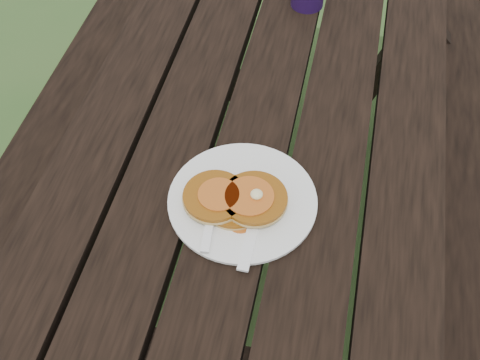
# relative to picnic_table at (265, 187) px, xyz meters

# --- Properties ---
(ground) EXTENTS (60.00, 60.00, 0.00)m
(ground) POSITION_rel_picnic_table_xyz_m (0.00, 0.00, -0.37)
(ground) COLOR #2F5022
(ground) RESTS_ON ground
(picnic_table) EXTENTS (1.36, 1.80, 0.75)m
(picnic_table) POSITION_rel_picnic_table_xyz_m (0.00, 0.00, 0.00)
(picnic_table) COLOR black
(picnic_table) RESTS_ON ground
(plate) EXTENTS (0.32, 0.32, 0.01)m
(plate) POSITION_rel_picnic_table_xyz_m (0.01, -0.34, 0.39)
(plate) COLOR white
(plate) RESTS_ON picnic_table
(pancake_stack) EXTENTS (0.19, 0.13, 0.04)m
(pancake_stack) POSITION_rel_picnic_table_xyz_m (0.00, -0.35, 0.41)
(pancake_stack) COLOR #925110
(pancake_stack) RESTS_ON plate
(knife) EXTENTS (0.02, 0.18, 0.00)m
(knife) POSITION_rel_picnic_table_xyz_m (0.04, -0.40, 0.39)
(knife) COLOR white
(knife) RESTS_ON plate
(fork) EXTENTS (0.05, 0.16, 0.01)m
(fork) POSITION_rel_picnic_table_xyz_m (-0.03, -0.41, 0.40)
(fork) COLOR white
(fork) RESTS_ON plate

